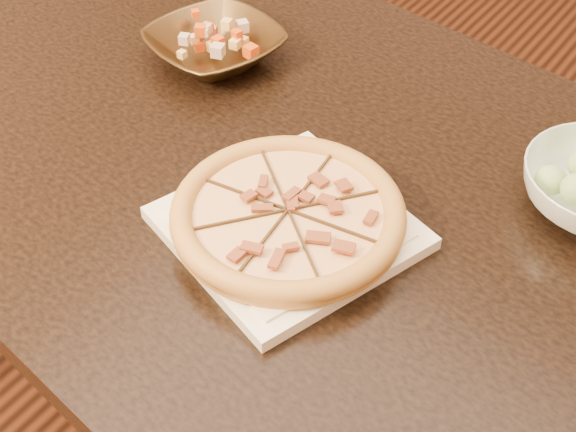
# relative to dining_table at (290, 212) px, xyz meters

# --- Properties ---
(floor) EXTENTS (4.00, 4.00, 0.02)m
(floor) POSITION_rel_dining_table_xyz_m (-0.14, 0.15, -0.66)
(floor) COLOR #482210
(floor) RESTS_ON ground
(dining_table) EXTENTS (1.54, 1.10, 0.75)m
(dining_table) POSITION_rel_dining_table_xyz_m (0.00, 0.00, 0.00)
(dining_table) COLOR black
(dining_table) RESTS_ON floor
(plate) EXTENTS (0.35, 0.35, 0.02)m
(plate) POSITION_rel_dining_table_xyz_m (0.08, -0.12, 0.11)
(plate) COLOR white
(plate) RESTS_ON dining_table
(pizza) EXTENTS (0.30, 0.30, 0.03)m
(pizza) POSITION_rel_dining_table_xyz_m (0.08, -0.12, 0.13)
(pizza) COLOR #CC8934
(pizza) RESTS_ON plate
(bronze_bowl) EXTENTS (0.26, 0.26, 0.05)m
(bronze_bowl) POSITION_rel_dining_table_xyz_m (-0.26, 0.14, 0.12)
(bronze_bowl) COLOR brown
(bronze_bowl) RESTS_ON dining_table
(mixed_dish) EXTENTS (0.11, 0.11, 0.03)m
(mixed_dish) POSITION_rel_dining_table_xyz_m (-0.26, 0.14, 0.16)
(mixed_dish) COLOR #CAB090
(mixed_dish) RESTS_ON bronze_bowl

